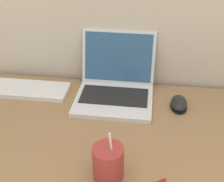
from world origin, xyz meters
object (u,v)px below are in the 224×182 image
object	(u,v)px
computer_mouse	(179,103)
external_keyboard	(25,89)
laptop	(115,85)
drink_cup	(108,162)

from	to	relation	value
computer_mouse	external_keyboard	bearing A→B (deg)	177.09
laptop	computer_mouse	xyz separation A→B (m)	(0.27, -0.05, -0.04)
laptop	external_keyboard	bearing A→B (deg)	-177.16
drink_cup	computer_mouse	distance (m)	0.47
drink_cup	computer_mouse	world-z (taller)	drink_cup
external_keyboard	computer_mouse	bearing A→B (deg)	-2.91
laptop	computer_mouse	size ratio (longest dim) A/B	2.87
drink_cup	external_keyboard	world-z (taller)	drink_cup
computer_mouse	external_keyboard	xyz separation A→B (m)	(-0.68, 0.03, -0.01)
laptop	computer_mouse	world-z (taller)	laptop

